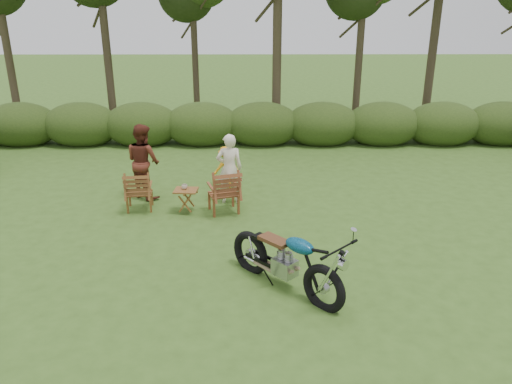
{
  "coord_description": "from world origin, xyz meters",
  "views": [
    {
      "loc": [
        -0.33,
        -7.27,
        4.42
      ],
      "look_at": [
        -0.26,
        1.99,
        0.9
      ],
      "focal_mm": 35.0,
      "sensor_mm": 36.0,
      "label": 1
    }
  ],
  "objects_px": {
    "adult_b": "(146,196)",
    "child": "(227,187)",
    "lawn_chair_right": "(224,212)",
    "side_table": "(186,201)",
    "adult_a": "(230,202)",
    "lawn_chair_left": "(141,209)",
    "motorcycle": "(284,287)",
    "cup": "(185,187)"
  },
  "relations": [
    {
      "from": "lawn_chair_left",
      "to": "side_table",
      "type": "distance_m",
      "value": 1.13
    },
    {
      "from": "adult_a",
      "to": "adult_b",
      "type": "height_order",
      "value": "adult_b"
    },
    {
      "from": "lawn_chair_right",
      "to": "motorcycle",
      "type": "bearing_deg",
      "value": 92.8
    },
    {
      "from": "side_table",
      "to": "adult_a",
      "type": "height_order",
      "value": "adult_a"
    },
    {
      "from": "motorcycle",
      "to": "side_table",
      "type": "bearing_deg",
      "value": 168.56
    },
    {
      "from": "lawn_chair_right",
      "to": "cup",
      "type": "xyz_separation_m",
      "value": [
        -0.86,
        0.02,
        0.6
      ]
    },
    {
      "from": "lawn_chair_left",
      "to": "adult_b",
      "type": "xyz_separation_m",
      "value": [
        -0.03,
        0.81,
        0.0
      ]
    },
    {
      "from": "lawn_chair_left",
      "to": "cup",
      "type": "xyz_separation_m",
      "value": [
        1.05,
        -0.14,
        0.6
      ]
    },
    {
      "from": "lawn_chair_left",
      "to": "motorcycle",
      "type": "bearing_deg",
      "value": 126.07
    },
    {
      "from": "lawn_chair_right",
      "to": "child",
      "type": "distance_m",
      "value": 1.6
    },
    {
      "from": "side_table",
      "to": "lawn_chair_left",
      "type": "bearing_deg",
      "value": 170.1
    },
    {
      "from": "adult_b",
      "to": "child",
      "type": "relative_size",
      "value": 1.66
    },
    {
      "from": "lawn_chair_left",
      "to": "adult_a",
      "type": "distance_m",
      "value": 2.08
    },
    {
      "from": "child",
      "to": "adult_b",
      "type": "bearing_deg",
      "value": -10.65
    },
    {
      "from": "lawn_chair_left",
      "to": "adult_a",
      "type": "height_order",
      "value": "adult_a"
    },
    {
      "from": "motorcycle",
      "to": "side_table",
      "type": "distance_m",
      "value": 3.76
    },
    {
      "from": "lawn_chair_left",
      "to": "child",
      "type": "relative_size",
      "value": 0.87
    },
    {
      "from": "side_table",
      "to": "adult_a",
      "type": "bearing_deg",
      "value": 33.14
    },
    {
      "from": "side_table",
      "to": "child",
      "type": "height_order",
      "value": "side_table"
    },
    {
      "from": "motorcycle",
      "to": "lawn_chair_right",
      "type": "bearing_deg",
      "value": 156.41
    },
    {
      "from": "lawn_chair_left",
      "to": "child",
      "type": "bearing_deg",
      "value": -149.43
    },
    {
      "from": "lawn_chair_left",
      "to": "side_table",
      "type": "xyz_separation_m",
      "value": [
        1.08,
        -0.19,
        0.27
      ]
    },
    {
      "from": "cup",
      "to": "child",
      "type": "height_order",
      "value": "cup"
    },
    {
      "from": "side_table",
      "to": "motorcycle",
      "type": "bearing_deg",
      "value": -57.71
    },
    {
      "from": "lawn_chair_right",
      "to": "side_table",
      "type": "xyz_separation_m",
      "value": [
        -0.83,
        -0.03,
        0.27
      ]
    },
    {
      "from": "lawn_chair_right",
      "to": "adult_b",
      "type": "distance_m",
      "value": 2.18
    },
    {
      "from": "cup",
      "to": "adult_a",
      "type": "xyz_separation_m",
      "value": [
        0.98,
        0.57,
        -0.6
      ]
    },
    {
      "from": "lawn_chair_left",
      "to": "cup",
      "type": "relative_size",
      "value": 7.19
    },
    {
      "from": "motorcycle",
      "to": "cup",
      "type": "height_order",
      "value": "motorcycle"
    },
    {
      "from": "lawn_chair_left",
      "to": "adult_b",
      "type": "height_order",
      "value": "adult_b"
    },
    {
      "from": "lawn_chair_right",
      "to": "child",
      "type": "height_order",
      "value": "child"
    },
    {
      "from": "adult_a",
      "to": "motorcycle",
      "type": "bearing_deg",
      "value": 100.32
    },
    {
      "from": "adult_b",
      "to": "motorcycle",
      "type": "bearing_deg",
      "value": 167.96
    },
    {
      "from": "lawn_chair_right",
      "to": "adult_a",
      "type": "bearing_deg",
      "value": -118.29
    },
    {
      "from": "motorcycle",
      "to": "cup",
      "type": "distance_m",
      "value": 3.86
    },
    {
      "from": "cup",
      "to": "adult_b",
      "type": "height_order",
      "value": "adult_b"
    },
    {
      "from": "cup",
      "to": "adult_b",
      "type": "distance_m",
      "value": 1.56
    },
    {
      "from": "adult_b",
      "to": "child",
      "type": "bearing_deg",
      "value": -120.88
    },
    {
      "from": "lawn_chair_right",
      "to": "side_table",
      "type": "height_order",
      "value": "side_table"
    },
    {
      "from": "lawn_chair_left",
      "to": "adult_a",
      "type": "bearing_deg",
      "value": -174.6
    },
    {
      "from": "side_table",
      "to": "lawn_chair_right",
      "type": "bearing_deg",
      "value": 1.79
    },
    {
      "from": "lawn_chair_right",
      "to": "lawn_chair_left",
      "type": "xyz_separation_m",
      "value": [
        -1.92,
        0.16,
        0.0
      ]
    }
  ]
}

